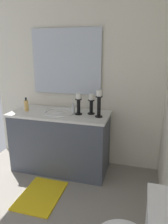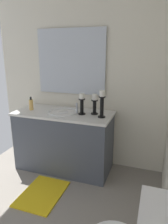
{
  "view_description": "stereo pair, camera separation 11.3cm",
  "coord_description": "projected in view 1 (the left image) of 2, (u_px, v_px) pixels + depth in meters",
  "views": [
    {
      "loc": [
        1.23,
        0.91,
        1.58
      ],
      "look_at": [
        -0.56,
        0.41,
        1.03
      ],
      "focal_mm": 33.53,
      "sensor_mm": 36.0,
      "label": 1
    },
    {
      "loc": [
        1.2,
        1.02,
        1.58
      ],
      "look_at": [
        -0.56,
        0.41,
        1.03
      ],
      "focal_mm": 33.53,
      "sensor_mm": 36.0,
      "label": 2
    }
  ],
  "objects": [
    {
      "name": "sink_basin",
      "position": [
        60.0,
        115.0,
        2.73
      ],
      "size": [
        0.4,
        0.4,
        0.24
      ],
      "color": "white",
      "rests_on": "vanity_cabinet"
    },
    {
      "name": "bath_mat",
      "position": [
        41.0,
        195.0,
        2.37
      ],
      "size": [
        0.6,
        0.44,
        0.02
      ],
      "primitive_type": "cube",
      "color": "yellow",
      "rests_on": "ground"
    },
    {
      "name": "candle_holder_mid",
      "position": [
        79.0,
        104.0,
        2.61
      ],
      "size": [
        0.09,
        0.09,
        0.27
      ],
      "color": "black",
      "rests_on": "vanity_cabinet"
    },
    {
      "name": "vanity_cabinet",
      "position": [
        61.0,
        141.0,
        2.83
      ],
      "size": [
        0.58,
        1.3,
        0.81
      ],
      "color": "#474C56",
      "rests_on": "ground"
    },
    {
      "name": "candle_holder_tall",
      "position": [
        99.0,
        103.0,
        2.49
      ],
      "size": [
        0.09,
        0.09,
        0.33
      ],
      "color": "black",
      "rests_on": "vanity_cabinet"
    },
    {
      "name": "candle_holder_short",
      "position": [
        91.0,
        104.0,
        2.62
      ],
      "size": [
        0.09,
        0.09,
        0.26
      ],
      "color": "black",
      "rests_on": "vanity_cabinet"
    },
    {
      "name": "soap_bottle",
      "position": [
        26.0,
        105.0,
        2.79
      ],
      "size": [
        0.06,
        0.06,
        0.18
      ],
      "color": "#E5B259",
      "rests_on": "vanity_cabinet"
    },
    {
      "name": "mirror",
      "position": [
        66.0,
        62.0,
        2.8
      ],
      "size": [
        0.02,
        0.96,
        0.86
      ],
      "primitive_type": "cube",
      "color": "silver"
    },
    {
      "name": "wall_left",
      "position": [
        74.0,
        78.0,
        2.88
      ],
      "size": [
        0.04,
        2.43,
        2.45
      ],
      "primitive_type": "cube",
      "color": "silver",
      "rests_on": "ground"
    }
  ]
}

